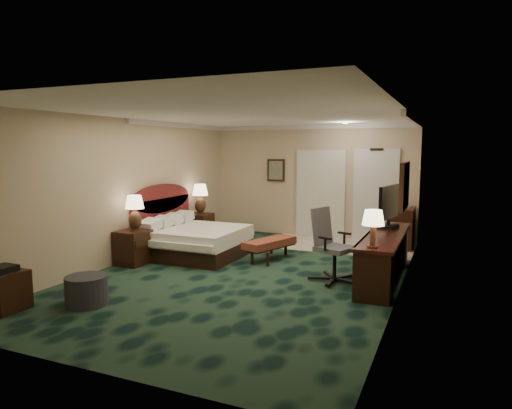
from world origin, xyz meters
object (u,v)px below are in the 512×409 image
at_px(ottoman, 87,290).
at_px(bed, 195,242).
at_px(tv, 389,207).
at_px(minibar, 402,228).
at_px(nightstand_far, 200,227).
at_px(desk_chair, 335,245).
at_px(bed_bench, 270,249).
at_px(lamp_far, 200,199).
at_px(desk, 384,257).
at_px(lamp_near, 135,213).
at_px(nightstand_near, 133,247).
at_px(side_table, 4,291).

bearing_deg(ottoman, bed, 91.98).
bearing_deg(tv, minibar, 98.08).
relative_size(ottoman, tv, 0.59).
bearing_deg(nightstand_far, bed, -62.68).
bearing_deg(tv, nightstand_far, 176.78).
bearing_deg(tv, ottoman, -125.72).
relative_size(tv, desk_chair, 0.81).
xyz_separation_m(ottoman, desk_chair, (2.86, 2.45, 0.39)).
relative_size(ottoman, desk_chair, 0.48).
bearing_deg(bed_bench, minibar, 62.33).
bearing_deg(lamp_far, desk, -21.10).
bearing_deg(lamp_far, bed_bench, -27.56).
height_order(lamp_far, minibar, lamp_far).
bearing_deg(bed, tv, 6.58).
xyz_separation_m(lamp_near, ottoman, (0.81, -2.12, -0.76)).
relative_size(nightstand_far, desk_chair, 0.53).
height_order(ottoman, desk_chair, desk_chair).
relative_size(bed, bed_bench, 1.54).
xyz_separation_m(ottoman, minibar, (3.60, 5.51, 0.24)).
height_order(lamp_near, minibar, lamp_near).
height_order(nightstand_near, desk, desk).
xyz_separation_m(nightstand_far, tv, (4.39, -1.01, 0.82)).
height_order(ottoman, minibar, minibar).
height_order(side_table, desk_chair, desk_chair).
relative_size(lamp_near, minibar, 0.74).
bearing_deg(desk_chair, lamp_near, -155.47).
bearing_deg(desk, bed_bench, 165.89).
xyz_separation_m(bed_bench, side_table, (-2.20, -3.99, 0.06)).
height_order(nightstand_far, desk_chair, desk_chair).
distance_m(lamp_near, tv, 4.58).
height_order(bed_bench, desk, desk).
height_order(nightstand_near, ottoman, nightstand_near).
height_order(lamp_far, desk_chair, lamp_far).
bearing_deg(desk, tv, 92.93).
distance_m(nightstand_near, desk, 4.49).
bearing_deg(ottoman, nightstand_far, 100.61).
distance_m(nightstand_far, tv, 4.58).
relative_size(nightstand_near, ottoman, 1.12).
distance_m(bed, desk, 3.70).
bearing_deg(lamp_far, nightstand_near, -89.98).
relative_size(nightstand_far, lamp_near, 0.96).
bearing_deg(lamp_near, bed_bench, 30.55).
distance_m(desk, minibar, 2.68).
bearing_deg(minibar, bed, -146.70).
relative_size(bed_bench, ottoman, 2.08).
bearing_deg(bed_bench, ottoman, -92.78).
relative_size(bed, nightstand_near, 2.87).
height_order(nightstand_far, lamp_near, lamp_near).
relative_size(ottoman, side_table, 1.08).
height_order(nightstand_far, ottoman, nightstand_far).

